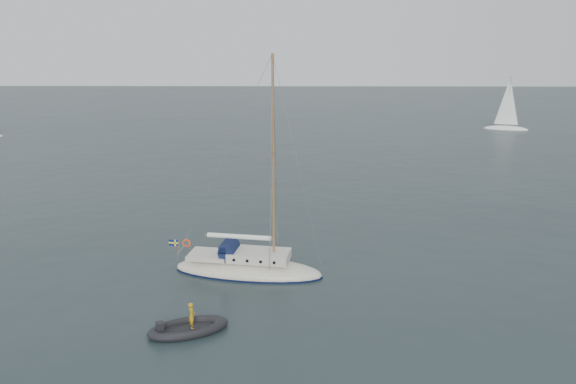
{
  "coord_description": "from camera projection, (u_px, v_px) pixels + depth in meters",
  "views": [
    {
      "loc": [
        0.53,
        -31.14,
        13.13
      ],
      "look_at": [
        0.0,
        0.0,
        4.87
      ],
      "focal_mm": 35.0,
      "sensor_mm": 36.0,
      "label": 1
    }
  ],
  "objects": [
    {
      "name": "rib",
      "position": [
        188.0,
        327.0,
        26.32
      ],
      "size": [
        3.84,
        1.75,
        1.48
      ],
      "rotation": [
        0.0,
        0.0,
        0.39
      ],
      "color": "black",
      "rests_on": "ground"
    },
    {
      "name": "dinghy",
      "position": [
        222.0,
        261.0,
        34.45
      ],
      "size": [
        2.77,
        1.25,
        0.4
      ],
      "rotation": [
        0.0,
        0.0,
        0.34
      ],
      "color": "#515155",
      "rests_on": "ground"
    },
    {
      "name": "ground",
      "position": [
        288.0,
        271.0,
        33.47
      ],
      "size": [
        300.0,
        300.0,
        0.0
      ],
      "primitive_type": "plane",
      "color": "black",
      "rests_on": "ground"
    },
    {
      "name": "distant_yacht_b",
      "position": [
        508.0,
        106.0,
        87.61
      ],
      "size": [
        6.64,
        3.54,
        8.8
      ],
      "rotation": [
        0.0,
        0.0,
        -0.33
      ],
      "color": "white",
      "rests_on": "ground"
    },
    {
      "name": "sailboat",
      "position": [
        248.0,
        257.0,
        32.89
      ],
      "size": [
        9.29,
        2.78,
        13.22
      ],
      "rotation": [
        0.0,
        0.0,
        -0.15
      ],
      "color": "#ECE6CC",
      "rests_on": "ground"
    }
  ]
}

